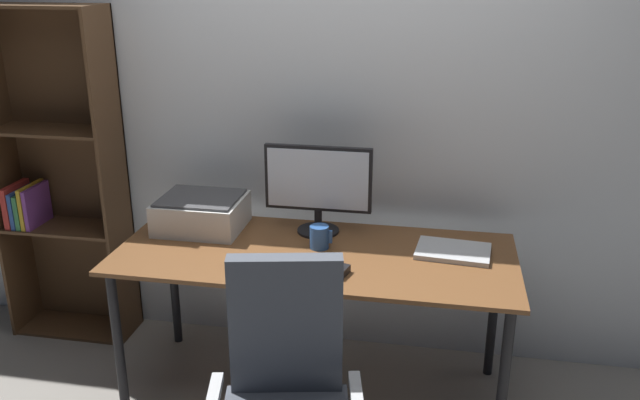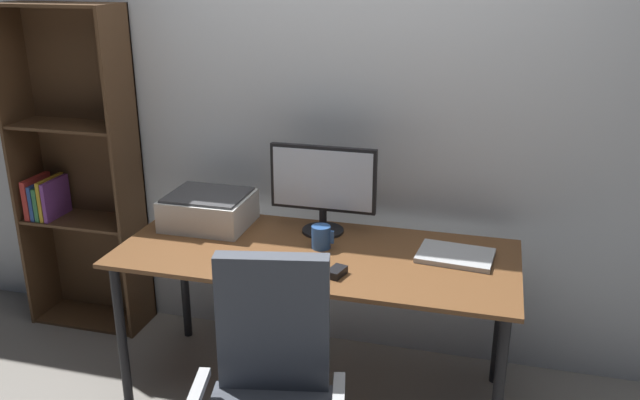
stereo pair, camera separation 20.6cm
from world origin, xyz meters
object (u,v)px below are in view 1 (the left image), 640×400
(desk, at_px, (315,267))
(mouse, at_px, (340,271))
(monitor, at_px, (318,184))
(laptop, at_px, (453,251))
(bookshelf, at_px, (59,181))
(keyboard, at_px, (294,270))
(coffee_mug, at_px, (319,237))
(printer, at_px, (201,213))

(desk, relative_size, mouse, 18.45)
(monitor, relative_size, laptop, 1.58)
(desk, bearing_deg, mouse, -54.73)
(desk, height_order, laptop, laptop)
(monitor, bearing_deg, mouse, -68.24)
(bookshelf, bearing_deg, monitor, -5.60)
(keyboard, relative_size, coffee_mug, 2.76)
(monitor, height_order, keyboard, monitor)
(keyboard, distance_m, laptop, 0.72)
(bookshelf, bearing_deg, keyboard, -22.62)
(mouse, bearing_deg, coffee_mug, 133.13)
(mouse, relative_size, coffee_mug, 0.91)
(desk, xyz_separation_m, bookshelf, (-1.45, 0.37, 0.20))
(mouse, distance_m, bookshelf, 1.71)
(mouse, bearing_deg, desk, 140.69)
(desk, bearing_deg, keyboard, -101.77)
(keyboard, bearing_deg, coffee_mug, 76.32)
(keyboard, xyz_separation_m, coffee_mug, (0.06, 0.26, 0.04))
(desk, bearing_deg, printer, 163.48)
(laptop, height_order, bookshelf, bookshelf)
(desk, xyz_separation_m, laptop, (0.61, 0.10, 0.09))
(mouse, relative_size, bookshelf, 0.05)
(keyboard, distance_m, bookshelf, 1.53)
(mouse, bearing_deg, bookshelf, 175.52)
(desk, height_order, mouse, mouse)
(mouse, height_order, printer, printer)
(monitor, distance_m, coffee_mug, 0.27)
(laptop, bearing_deg, monitor, 173.37)
(bookshelf, bearing_deg, desk, -14.38)
(printer, bearing_deg, desk, -16.52)
(keyboard, height_order, printer, printer)
(laptop, bearing_deg, desk, -165.42)
(desk, height_order, bookshelf, bookshelf)
(desk, height_order, keyboard, keyboard)
(monitor, xyz_separation_m, keyboard, (-0.02, -0.45, -0.23))
(monitor, relative_size, keyboard, 1.74)
(desk, distance_m, laptop, 0.62)
(monitor, bearing_deg, keyboard, -91.96)
(coffee_mug, height_order, laptop, coffee_mug)
(mouse, height_order, bookshelf, bookshelf)
(printer, bearing_deg, keyboard, -35.53)
(coffee_mug, relative_size, laptop, 0.33)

